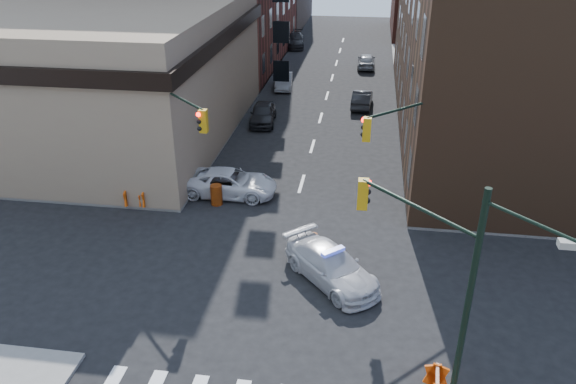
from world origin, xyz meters
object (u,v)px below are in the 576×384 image
(pedestrian_b, at_px, (98,163))
(barrel_bank, at_px, (216,195))
(pickup, at_px, (230,183))
(police_car, at_px, (331,266))
(parked_car_enear, at_px, (362,99))
(parked_car_wfar, at_px, (284,81))
(pedestrian_a, at_px, (106,186))
(barrel_road, at_px, (313,243))
(barricade_nw_a, at_px, (134,199))
(parked_car_wnear, at_px, (263,113))

(pedestrian_b, xyz_separation_m, barrel_bank, (8.00, -2.44, -0.36))
(pickup, xyz_separation_m, barrel_bank, (-0.46, -1.25, -0.17))
(police_car, xyz_separation_m, parked_car_enear, (0.62, 24.77, -0.03))
(parked_car_wfar, height_order, pedestrian_a, pedestrian_a)
(pickup, xyz_separation_m, barrel_road, (5.28, -5.22, -0.30))
(parked_car_wfar, xyz_separation_m, barricade_nw_a, (-4.55, -24.04, -0.14))
(parked_car_enear, bearing_deg, pickup, 71.13)
(parked_car_wnear, distance_m, barrel_bank, 13.45)
(parked_car_wfar, xyz_separation_m, pedestrian_a, (-6.19, -23.74, 0.38))
(police_car, bearing_deg, pedestrian_b, 107.73)
(barrel_road, relative_size, barricade_nw_a, 0.84)
(parked_car_enear, distance_m, barrel_bank, 19.95)
(parked_car_wnear, distance_m, parked_car_wfar, 9.53)
(barrel_bank, bearing_deg, parked_car_enear, 68.16)
(police_car, height_order, barrel_bank, police_car)
(parked_car_wnear, distance_m, parked_car_enear, 8.93)
(pickup, distance_m, barrel_bank, 1.34)
(pedestrian_b, relative_size, barrel_road, 1.77)
(parked_car_wfar, distance_m, barrel_road, 27.51)
(pedestrian_a, relative_size, barrel_bank, 1.60)
(pickup, height_order, barrel_bank, pickup)
(pedestrian_a, height_order, barrel_bank, pedestrian_a)
(parked_car_wfar, relative_size, barricade_nw_a, 3.92)
(barricade_nw_a, bearing_deg, pickup, 16.88)
(parked_car_enear, height_order, barrel_road, parked_car_enear)
(pedestrian_a, bearing_deg, police_car, 2.00)
(parked_car_wnear, distance_m, pedestrian_b, 13.66)
(pickup, height_order, parked_car_wfar, pickup)
(parked_car_wnear, xyz_separation_m, barrel_bank, (-0.08, -13.44, -0.19))
(pickup, xyz_separation_m, parked_car_enear, (6.96, 17.27, -0.03))
(parked_car_wnear, height_order, barrel_road, parked_car_wnear)
(pickup, relative_size, barrel_road, 6.02)
(parked_car_wnear, height_order, parked_car_wfar, parked_car_wnear)
(police_car, distance_m, pickup, 9.83)
(police_car, relative_size, pedestrian_a, 2.80)
(pedestrian_a, height_order, barricade_nw_a, pedestrian_a)
(parked_car_wnear, height_order, barrel_bank, parked_car_wnear)
(parked_car_wfar, height_order, barricade_nw_a, parked_car_wfar)
(parked_car_wnear, bearing_deg, parked_car_wfar, 83.86)
(pickup, height_order, barricade_nw_a, pickup)
(pedestrian_a, xyz_separation_m, pedestrian_b, (-2.02, 3.20, -0.13))
(parked_car_wfar, distance_m, parked_car_enear, 8.48)
(parked_car_wfar, xyz_separation_m, barrel_road, (5.54, -26.94, -0.24))
(parked_car_wfar, xyz_separation_m, parked_car_enear, (7.22, -4.45, 0.03))
(barricade_nw_a, bearing_deg, barrel_bank, 4.92)
(pedestrian_a, distance_m, barrel_bank, 6.05)
(parked_car_wfar, bearing_deg, pickup, -95.24)
(barrel_bank, bearing_deg, pickup, 69.82)
(pickup, bearing_deg, parked_car_enear, -21.32)
(police_car, xyz_separation_m, pedestrian_a, (-12.79, 5.49, 0.32))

